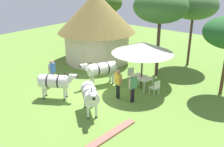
{
  "coord_description": "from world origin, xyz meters",
  "views": [
    {
      "loc": [
        9.27,
        -10.17,
        6.44
      ],
      "look_at": [
        0.7,
        0.62,
        1.0
      ],
      "focal_mm": 40.97,
      "sensor_mm": 36.0,
      "label": 1
    }
  ],
  "objects": [
    {
      "name": "acacia_tree_behind_hut",
      "position": [
        -6.71,
        8.8,
        3.79
      ],
      "size": [
        3.36,
        3.36,
        4.82
      ],
      "color": "#4C3122",
      "rests_on": "ground_plane"
    },
    {
      "name": "patio_dining_table",
      "position": [
        1.99,
        1.78,
        0.65
      ],
      "size": [
        1.37,
        1.03,
        0.74
      ],
      "rotation": [
        0.0,
        0.0,
        -0.19
      ],
      "color": "silver",
      "rests_on": "ground_plane"
    },
    {
      "name": "acacia_tree_far_lawn",
      "position": [
        1.58,
        4.33,
        4.5
      ],
      "size": [
        3.42,
        3.42,
        5.54
      ],
      "color": "#513931",
      "rests_on": "ground_plane"
    },
    {
      "name": "zebra_by_umbrella",
      "position": [
        -1.01,
        -2.18,
        0.98
      ],
      "size": [
        2.0,
        1.44,
        1.51
      ],
      "rotation": [
        0.0,
        0.0,
        5.26
      ],
      "color": "silver",
      "rests_on": "ground_plane"
    },
    {
      "name": "shade_umbrella",
      "position": [
        1.99,
        1.78,
        2.53
      ],
      "size": [
        3.51,
        3.51,
        2.85
      ],
      "color": "#46412D",
      "rests_on": "ground_plane"
    },
    {
      "name": "ground_plane",
      "position": [
        0.0,
        0.0,
        0.0
      ],
      "size": [
        36.0,
        36.0,
        0.0
      ],
      "primitive_type": "plane",
      "color": "olive"
    },
    {
      "name": "patio_chair_near_hut",
      "position": [
        0.95,
        2.28,
        0.52
      ],
      "size": [
        0.57,
        0.58,
        0.9
      ],
      "rotation": [
        0.0,
        0.0,
        -2.02
      ],
      "color": "silver",
      "rests_on": "ground_plane"
    },
    {
      "name": "thatched_hut",
      "position": [
        -3.65,
        4.21,
        2.83
      ],
      "size": [
        5.92,
        5.92,
        5.21
      ],
      "rotation": [
        0.0,
        0.0,
        5.31
      ],
      "color": "beige",
      "rests_on": "ground_plane"
    },
    {
      "name": "acacia_tree_left_background",
      "position": [
        2.44,
        7.53,
        4.36
      ],
      "size": [
        3.31,
        3.31,
        5.37
      ],
      "color": "#4F352D",
      "rests_on": "ground_plane"
    },
    {
      "name": "brick_patio_kerb",
      "position": [
        3.53,
        -2.97,
        0.04
      ],
      "size": [
        0.55,
        2.82,
        0.08
      ],
      "primitive_type": "cube",
      "rotation": [
        0.0,
        0.0,
        1.5
      ],
      "color": "#A85F50",
      "rests_on": "ground_plane"
    },
    {
      "name": "standing_watcher",
      "position": [
        -2.47,
        -1.18,
        0.99
      ],
      "size": [
        0.33,
        0.57,
        1.64
      ],
      "rotation": [
        0.0,
        0.0,
        -1.26
      ],
      "color": "black",
      "rests_on": "ground_plane"
    },
    {
      "name": "zebra_toward_hut",
      "position": [
        -0.25,
        0.74,
        1.03
      ],
      "size": [
        1.4,
        2.17,
        1.56
      ],
      "rotation": [
        0.0,
        0.0,
        2.68
      ],
      "color": "silver",
      "rests_on": "ground_plane"
    },
    {
      "name": "guest_beside_umbrella",
      "position": [
        1.67,
        -0.08,
        1.02
      ],
      "size": [
        0.57,
        0.37,
        1.69
      ],
      "rotation": [
        0.0,
        0.0,
        5.9
      ],
      "color": "black",
      "rests_on": "ground_plane"
    },
    {
      "name": "guest_behind_table",
      "position": [
        2.54,
        0.04,
        1.0
      ],
      "size": [
        0.25,
        0.59,
        1.65
      ],
      "rotation": [
        0.0,
        0.0,
        1.47
      ],
      "color": "black",
      "rests_on": "ground_plane"
    },
    {
      "name": "patio_chair_near_lawn",
      "position": [
        3.11,
        1.49,
        0.52
      ],
      "size": [
        0.52,
        0.53,
        0.9
      ],
      "rotation": [
        0.0,
        0.0,
        1.32
      ],
      "color": "white",
      "rests_on": "ground_plane"
    },
    {
      "name": "zebra_nearest_camera",
      "position": [
        1.58,
        -2.19,
        1.02
      ],
      "size": [
        1.79,
        1.53,
        1.56
      ],
      "rotation": [
        0.0,
        0.0,
        4.05
      ],
      "color": "silver",
      "rests_on": "ground_plane"
    }
  ]
}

